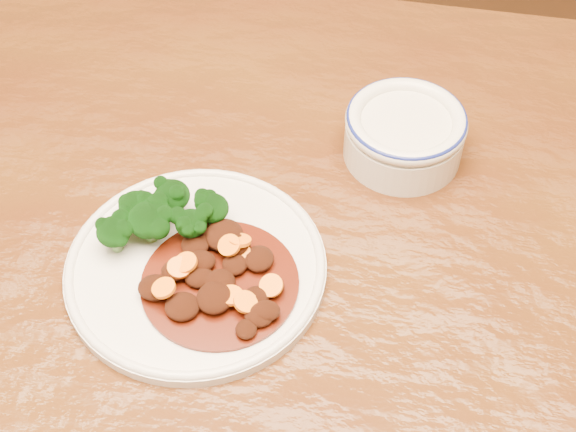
# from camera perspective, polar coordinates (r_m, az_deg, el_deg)

# --- Properties ---
(dining_table) EXTENTS (1.56, 1.00, 0.75)m
(dining_table) POSITION_cam_1_polar(r_m,az_deg,el_deg) (0.80, -2.50, -7.39)
(dining_table) COLOR #4E2C0D
(dining_table) RESTS_ON ground
(dinner_plate) EXTENTS (0.24, 0.24, 0.02)m
(dinner_plate) POSITION_cam_1_polar(r_m,az_deg,el_deg) (0.74, -6.56, -3.58)
(dinner_plate) COLOR silver
(dinner_plate) RESTS_ON dining_table
(broccoli_florets) EXTENTS (0.11, 0.08, 0.04)m
(broccoli_florets) POSITION_cam_1_polar(r_m,az_deg,el_deg) (0.75, -9.06, 0.10)
(broccoli_florets) COLOR #5E8E49
(broccoli_florets) RESTS_ON dinner_plate
(mince_stew) EXTENTS (0.14, 0.14, 0.03)m
(mince_stew) POSITION_cam_1_polar(r_m,az_deg,el_deg) (0.72, -4.97, -4.02)
(mince_stew) COLOR #461307
(mince_stew) RESTS_ON dinner_plate
(dip_bowl) EXTENTS (0.12, 0.12, 0.06)m
(dip_bowl) POSITION_cam_1_polar(r_m,az_deg,el_deg) (0.82, 8.29, 5.89)
(dip_bowl) COLOR beige
(dip_bowl) RESTS_ON dining_table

